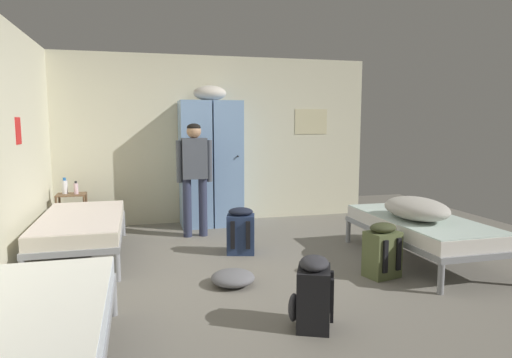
# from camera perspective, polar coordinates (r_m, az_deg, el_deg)

# --- Properties ---
(ground_plane) EXTENTS (8.48, 8.48, 0.00)m
(ground_plane) POSITION_cam_1_polar(r_m,az_deg,el_deg) (4.66, 0.85, -12.08)
(ground_plane) COLOR slate
(room_backdrop) EXTENTS (4.88, 5.36, 2.54)m
(room_backdrop) POSITION_cam_1_polar(r_m,az_deg,el_deg) (5.53, -15.48, 4.16)
(room_backdrop) COLOR beige
(room_backdrop) RESTS_ON ground_plane
(locker_bank) EXTENTS (0.90, 0.55, 2.07)m
(locker_bank) POSITION_cam_1_polar(r_m,az_deg,el_deg) (6.71, -5.77, 2.30)
(locker_bank) COLOR #7A9ECC
(locker_bank) RESTS_ON ground_plane
(shelf_unit) EXTENTS (0.38, 0.30, 0.57)m
(shelf_unit) POSITION_cam_1_polar(r_m,az_deg,el_deg) (6.66, -22.29, -3.65)
(shelf_unit) COLOR brown
(shelf_unit) RESTS_ON ground_plane
(bed_left_front) EXTENTS (0.90, 1.90, 0.49)m
(bed_left_front) POSITION_cam_1_polar(r_m,az_deg,el_deg) (3.00, -27.07, -16.26)
(bed_left_front) COLOR gray
(bed_left_front) RESTS_ON ground_plane
(bed_left_rear) EXTENTS (0.90, 1.90, 0.49)m
(bed_left_rear) POSITION_cam_1_polar(r_m,az_deg,el_deg) (5.51, -21.26, -5.43)
(bed_left_rear) COLOR gray
(bed_left_rear) RESTS_ON ground_plane
(bed_right) EXTENTS (0.90, 1.90, 0.49)m
(bed_right) POSITION_cam_1_polar(r_m,az_deg,el_deg) (5.34, 20.16, -5.75)
(bed_right) COLOR gray
(bed_right) RESTS_ON ground_plane
(bedding_heap) EXTENTS (0.59, 0.86, 0.24)m
(bedding_heap) POSITION_cam_1_polar(r_m,az_deg,el_deg) (5.20, 19.65, -3.52)
(bedding_heap) COLOR #B7B2A8
(bedding_heap) RESTS_ON bed_right
(person_traveler) EXTENTS (0.48, 0.20, 1.52)m
(person_traveler) POSITION_cam_1_polar(r_m,az_deg,el_deg) (6.06, -7.80, 1.27)
(person_traveler) COLOR #2D334C
(person_traveler) RESTS_ON ground_plane
(water_bottle) EXTENTS (0.08, 0.08, 0.22)m
(water_bottle) POSITION_cam_1_polar(r_m,az_deg,el_deg) (6.64, -23.09, -0.90)
(water_bottle) COLOR white
(water_bottle) RESTS_ON shelf_unit
(lotion_bottle) EXTENTS (0.06, 0.06, 0.18)m
(lotion_bottle) POSITION_cam_1_polar(r_m,az_deg,el_deg) (6.57, -21.86, -1.10)
(lotion_bottle) COLOR beige
(lotion_bottle) RESTS_ON shelf_unit
(backpack_navy) EXTENTS (0.37, 0.39, 0.55)m
(backpack_navy) POSITION_cam_1_polar(r_m,az_deg,el_deg) (5.33, -1.94, -6.67)
(backpack_navy) COLOR navy
(backpack_navy) RESTS_ON ground_plane
(backpack_olive) EXTENTS (0.37, 0.38, 0.55)m
(backpack_olive) POSITION_cam_1_polar(r_m,az_deg,el_deg) (4.72, 15.62, -8.79)
(backpack_olive) COLOR #566038
(backpack_olive) RESTS_ON ground_plane
(backpack_black) EXTENTS (0.40, 0.39, 0.55)m
(backpack_black) POSITION_cam_1_polar(r_m,az_deg,el_deg) (3.50, 7.15, -14.27)
(backpack_black) COLOR black
(backpack_black) RESTS_ON ground_plane
(clothes_pile_grey) EXTENTS (0.42, 0.42, 0.14)m
(clothes_pile_grey) POSITION_cam_1_polar(r_m,az_deg,el_deg) (4.38, -2.96, -12.41)
(clothes_pile_grey) COLOR slate
(clothes_pile_grey) RESTS_ON ground_plane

